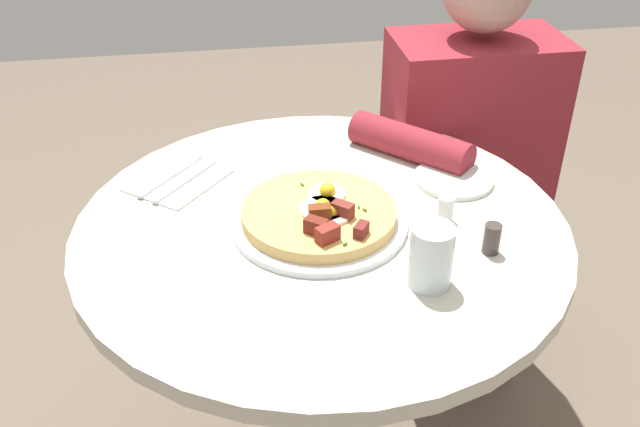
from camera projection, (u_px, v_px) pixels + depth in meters
dining_table at (321, 301)px, 1.34m from camera, size 0.87×0.87×0.76m
person_seated at (459, 203)px, 1.77m from camera, size 0.51×0.45×1.14m
pizza_plate at (319, 222)px, 1.23m from camera, size 0.31×0.31×0.01m
breakfast_pizza at (320, 213)px, 1.22m from camera, size 0.27×0.27×0.05m
bread_plate at (454, 179)px, 1.36m from camera, size 0.15×0.15×0.01m
napkin at (178, 180)px, 1.36m from camera, size 0.22×0.22×0.00m
fork at (185, 181)px, 1.35m from camera, size 0.12×0.15×0.00m
knife at (171, 176)px, 1.36m from camera, size 0.12×0.15×0.00m
water_glass at (431, 256)px, 1.07m from camera, size 0.07×0.07×0.10m
salt_shaker at (445, 209)px, 1.23m from camera, size 0.03×0.03×0.05m
pepper_shaker at (492, 239)px, 1.15m from camera, size 0.03×0.03×0.05m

